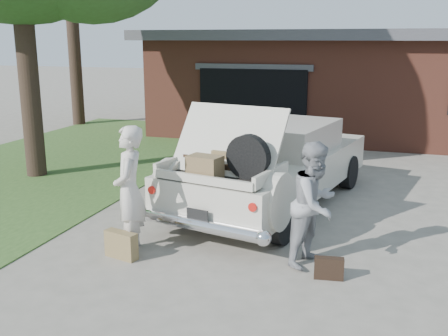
% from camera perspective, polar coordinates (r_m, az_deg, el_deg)
% --- Properties ---
extents(ground, '(90.00, 90.00, 0.00)m').
position_cam_1_polar(ground, '(7.90, -1.35, -8.78)').
color(ground, gray).
rests_on(ground, ground).
extents(grass_strip, '(6.00, 16.00, 0.02)m').
position_cam_1_polar(grass_strip, '(13.01, -20.24, -0.47)').
color(grass_strip, '#2D4C1E').
rests_on(grass_strip, ground).
extents(house, '(12.80, 7.80, 3.30)m').
position_cam_1_polar(house, '(18.46, 13.54, 9.23)').
color(house, brown).
rests_on(house, ground).
extents(sedan, '(3.09, 5.66, 2.03)m').
position_cam_1_polar(sedan, '(9.76, 5.35, 0.45)').
color(sedan, beige).
rests_on(sedan, ground).
extents(woman_left, '(0.66, 0.80, 1.87)m').
position_cam_1_polar(woman_left, '(7.62, -10.26, -2.41)').
color(woman_left, beige).
rests_on(woman_left, ground).
extents(woman_right, '(0.94, 1.03, 1.72)m').
position_cam_1_polar(woman_right, '(7.22, 9.89, -3.89)').
color(woman_right, gray).
rests_on(woman_right, ground).
extents(suitcase_left, '(0.53, 0.28, 0.39)m').
position_cam_1_polar(suitcase_left, '(7.66, -11.12, -8.20)').
color(suitcase_left, olive).
rests_on(suitcase_left, ground).
extents(suitcase_right, '(0.39, 0.17, 0.29)m').
position_cam_1_polar(suitcase_right, '(7.05, 11.35, -10.65)').
color(suitcase_right, black).
rests_on(suitcase_right, ground).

